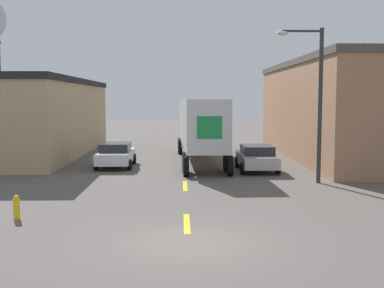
% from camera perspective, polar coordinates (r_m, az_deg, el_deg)
% --- Properties ---
extents(ground_plane, '(160.00, 160.00, 0.00)m').
position_cam_1_polar(ground_plane, '(13.80, -0.51, -11.65)').
color(ground_plane, '#56514C').
extents(road_centerline, '(0.20, 16.06, 0.01)m').
position_cam_1_polar(road_centerline, '(22.48, -0.82, -4.98)').
color(road_centerline, gold).
rests_on(road_centerline, ground_plane).
extents(warehouse_left, '(11.52, 19.69, 5.49)m').
position_cam_1_polar(warehouse_left, '(37.52, -21.12, 3.02)').
color(warehouse_left, tan).
rests_on(warehouse_left, ground_plane).
extents(warehouse_right, '(13.23, 20.55, 6.65)m').
position_cam_1_polar(warehouse_right, '(35.88, 21.59, 3.85)').
color(warehouse_right, '#9E7051').
rests_on(warehouse_right, ground_plane).
extents(semi_truck, '(2.98, 13.30, 4.03)m').
position_cam_1_polar(semi_truck, '(30.74, 0.98, 2.36)').
color(semi_truck, silver).
rests_on(semi_truck, ground_plane).
extents(parked_car_right_mid, '(2.12, 4.23, 1.45)m').
position_cam_1_polar(parked_car_right_mid, '(27.35, 7.67, -1.58)').
color(parked_car_right_mid, '#B2B2B7').
rests_on(parked_car_right_mid, ground_plane).
extents(parked_car_left_far, '(2.12, 4.23, 1.45)m').
position_cam_1_polar(parked_car_left_far, '(28.95, -9.03, -1.22)').
color(parked_car_left_far, silver).
rests_on(parked_car_left_far, ground_plane).
extents(street_lamp, '(2.26, 0.32, 7.37)m').
position_cam_1_polar(street_lamp, '(23.68, 14.35, 5.80)').
color(street_lamp, '#2D2D30').
rests_on(street_lamp, ground_plane).
extents(fire_hydrant, '(0.22, 0.22, 0.83)m').
position_cam_1_polar(fire_hydrant, '(17.32, -20.08, -7.06)').
color(fire_hydrant, gold).
rests_on(fire_hydrant, ground_plane).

